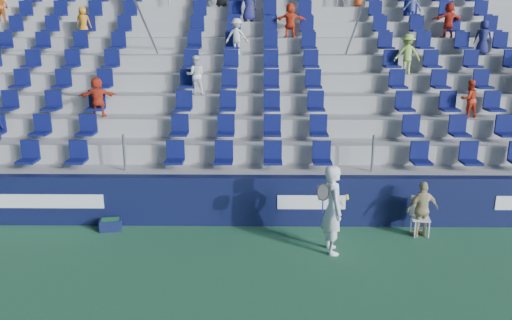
{
  "coord_description": "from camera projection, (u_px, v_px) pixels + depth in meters",
  "views": [
    {
      "loc": [
        0.32,
        -8.02,
        4.72
      ],
      "look_at": [
        0.2,
        2.8,
        1.7
      ],
      "focal_mm": 35.0,
      "sensor_mm": 36.0,
      "label": 1
    }
  ],
  "objects": [
    {
      "name": "line_judge_chair",
      "position": [
        420.0,
        213.0,
        11.36
      ],
      "size": [
        0.44,
        0.45,
        0.88
      ],
      "color": "white",
      "rests_on": "ground"
    },
    {
      "name": "line_judge",
      "position": [
        422.0,
        209.0,
        11.19
      ],
      "size": [
        0.81,
        0.47,
        1.3
      ],
      "primitive_type": "imported",
      "rotation": [
        0.0,
        0.0,
        3.36
      ],
      "color": "tan",
      "rests_on": "ground"
    },
    {
      "name": "tennis_player",
      "position": [
        333.0,
        209.0,
        10.34
      ],
      "size": [
        0.69,
        0.74,
        1.9
      ],
      "color": "silver",
      "rests_on": "ground"
    },
    {
      "name": "ball_bin",
      "position": [
        111.0,
        224.0,
        11.64
      ],
      "size": [
        0.53,
        0.4,
        0.27
      ],
      "color": "#10163C",
      "rests_on": "ground"
    },
    {
      "name": "ground",
      "position": [
        243.0,
        292.0,
        8.99
      ],
      "size": [
        70.0,
        70.0,
        0.0
      ],
      "primitive_type": "plane",
      "color": "#29613D",
      "rests_on": "ground"
    },
    {
      "name": "grandstand",
      "position": [
        252.0,
        103.0,
        16.36
      ],
      "size": [
        24.0,
        8.17,
        6.63
      ],
      "color": "#9A9A95",
      "rests_on": "ground"
    },
    {
      "name": "sponsor_wall",
      "position": [
        248.0,
        200.0,
        11.87
      ],
      "size": [
        24.0,
        0.32,
        1.2
      ],
      "color": "#0F1337",
      "rests_on": "ground"
    }
  ]
}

